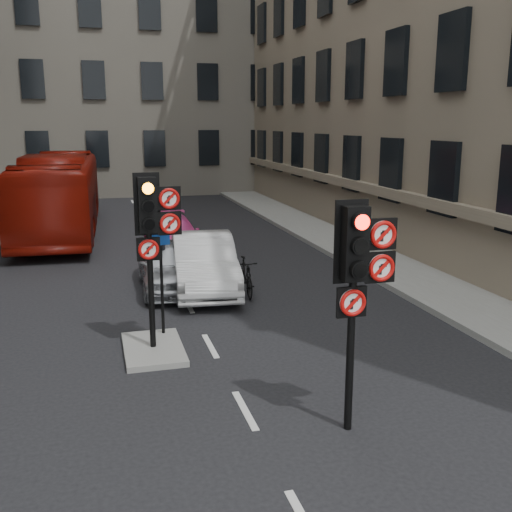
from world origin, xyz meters
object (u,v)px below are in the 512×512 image
bus_red (59,194)px  motorcyclist (158,262)px  signal_far (153,223)px  car_silver (169,265)px  signal_near (359,268)px  motorcycle (246,276)px  car_pink (173,235)px  info_sign (161,268)px  car_white (204,263)px

bus_red → motorcyclist: size_ratio=6.94×
signal_far → motorcyclist: bearing=83.5°
bus_red → car_silver: bearing=-69.2°
signal_near → car_silver: size_ratio=0.88×
signal_far → bus_red: (-2.47, 14.45, -1.03)m
signal_near → car_silver: signal_near is taller
motorcycle → car_pink: bearing=104.2°
signal_near → motorcyclist: bearing=103.9°
signal_far → car_silver: 5.19m
signal_near → car_silver: bearing=101.4°
signal_near → car_silver: 9.08m
info_sign → signal_far: bearing=-114.8°
signal_near → motorcycle: 7.83m
car_pink → motorcycle: (1.21, -5.91, -0.13)m
car_white → motorcycle: 1.32m
car_white → bus_red: bus_red is taller
motorcycle → info_sign: info_sign is taller
car_pink → bus_red: (-4.06, 4.99, 1.03)m
signal_near → car_pink: 13.64m
info_sign → motorcycle: bearing=38.9°
car_silver → car_white: 1.01m
motorcycle → signal_near: bearing=-88.9°
bus_red → motorcyclist: 10.48m
signal_near → signal_far: 4.77m
car_silver → motorcycle: car_silver is taller
signal_near → signal_far: bearing=123.0°
signal_near → bus_red: signal_near is taller
bus_red → motorcycle: 12.16m
motorcycle → motorcyclist: size_ratio=0.99×
info_sign → car_silver: bearing=72.4°
car_white → info_sign: (-1.57, -3.63, 0.83)m
car_white → motorcyclist: bearing=-177.6°
bus_red → motorcycle: (5.27, -10.90, -1.16)m
car_white → info_sign: bearing=-108.0°
car_silver → motorcyclist: (-0.34, -0.27, 0.18)m
car_pink → bus_red: bus_red is taller
car_pink → car_silver: bearing=-99.6°
car_pink → info_sign: info_sign is taller
bus_red → info_sign: bus_red is taller
signal_far → car_silver: (0.84, 4.71, -2.01)m
signal_far → car_pink: size_ratio=0.80×
info_sign → motorcyclist: bearing=76.9°
car_pink → info_sign: (-1.37, -8.72, 0.96)m
car_silver → car_white: (0.94, -0.34, 0.09)m
signal_far → motorcycle: signal_far is taller
signal_near → motorcycle: (0.20, 7.55, -2.07)m
motorcycle → motorcyclist: bearing=161.6°
signal_far → bus_red: 14.70m
bus_red → car_white: bearing=-65.1°
motorcycle → info_sign: 3.97m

